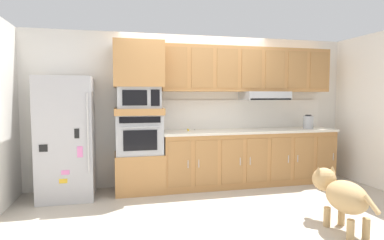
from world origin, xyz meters
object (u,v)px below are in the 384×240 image
refrigerator (66,138)px  dog (340,193)px  screwdriver (189,130)px  built_in_oven (139,134)px  electric_kettle (308,122)px  microwave (138,98)px

refrigerator → dog: (3.12, -1.89, -0.48)m
screwdriver → dog: screwdriver is taller
built_in_oven → electric_kettle: bearing=-0.9°
electric_kettle → dog: bearing=-113.8°
refrigerator → electric_kettle: refrigerator is taller
microwave → screwdriver: size_ratio=4.59×
electric_kettle → dog: size_ratio=0.23×
dog → built_in_oven: bearing=47.0°
refrigerator → dog: bearing=-31.3°
refrigerator → microwave: size_ratio=2.73×
refrigerator → dog: size_ratio=1.66×
built_in_oven → microwave: bearing=-0.8°
built_in_oven → electric_kettle: (2.92, -0.05, 0.13)m
built_in_oven → screwdriver: (0.81, 0.10, 0.03)m
electric_kettle → screwdriver: bearing=175.9°
refrigerator → built_in_oven: (1.04, 0.07, 0.02)m
built_in_oven → screwdriver: built_in_oven is taller
built_in_oven → electric_kettle: size_ratio=2.92×
screwdriver → dog: (1.26, -2.07, -0.53)m
built_in_oven → screwdriver: bearing=7.3°
refrigerator → dog: refrigerator is taller
microwave → dog: bearing=-43.4°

